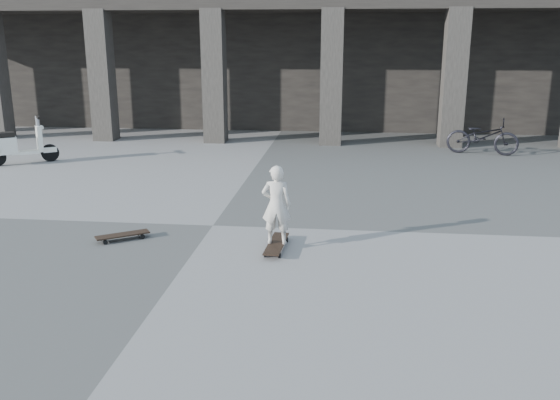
# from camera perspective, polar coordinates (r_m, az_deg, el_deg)

# --- Properties ---
(ground) EXTENTS (90.00, 90.00, 0.00)m
(ground) POSITION_cam_1_polar(r_m,az_deg,el_deg) (10.33, -6.48, -2.46)
(ground) COLOR #4D4D4B
(ground) RESTS_ON ground
(colonnade) EXTENTS (28.00, 8.82, 6.00)m
(colonnade) POSITION_cam_1_polar(r_m,az_deg,el_deg) (23.46, 0.88, 15.02)
(colonnade) COLOR black
(colonnade) RESTS_ON ground
(longboard) EXTENTS (0.29, 1.05, 0.10)m
(longboard) POSITION_cam_1_polar(r_m,az_deg,el_deg) (9.10, -0.35, -4.28)
(longboard) COLOR black
(longboard) RESTS_ON ground
(skateboard_spare) EXTENTS (0.82, 0.65, 0.10)m
(skateboard_spare) POSITION_cam_1_polar(r_m,az_deg,el_deg) (9.84, -14.91, -3.31)
(skateboard_spare) COLOR black
(skateboard_spare) RESTS_ON ground
(child) EXTENTS (0.46, 0.31, 1.21)m
(child) POSITION_cam_1_polar(r_m,az_deg,el_deg) (8.91, -0.35, -0.46)
(child) COLOR beige
(child) RESTS_ON longboard
(scooter) EXTENTS (1.50, 1.15, 1.21)m
(scooter) POSITION_cam_1_polar(r_m,az_deg,el_deg) (16.64, -24.55, 4.73)
(scooter) COLOR black
(scooter) RESTS_ON ground
(bicycle) EXTENTS (2.03, 1.10, 1.01)m
(bicycle) POSITION_cam_1_polar(r_m,az_deg,el_deg) (17.51, 18.91, 5.83)
(bicycle) COLOR black
(bicycle) RESTS_ON ground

